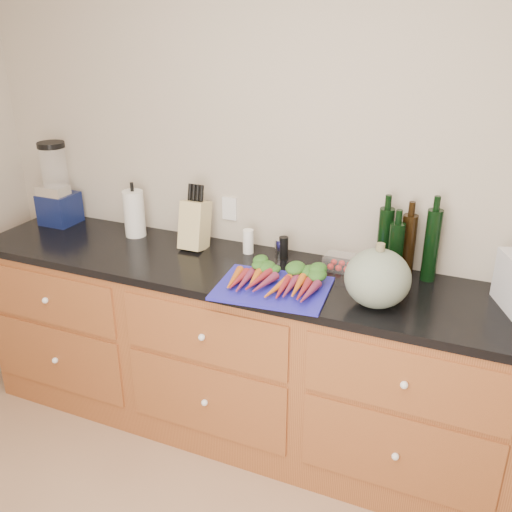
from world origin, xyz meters
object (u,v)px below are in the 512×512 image
at_px(carrots, 276,279).
at_px(knife_block, 195,225).
at_px(blender_appliance, 57,189).
at_px(squash, 378,278).
at_px(cutting_board, 273,288).
at_px(paper_towel, 134,214).
at_px(tomato_box, 340,263).

xyz_separation_m(carrots, knife_block, (-0.55, 0.26, 0.09)).
xyz_separation_m(carrots, blender_appliance, (-1.45, 0.28, 0.17)).
bearing_deg(squash, blender_appliance, 171.65).
distance_m(cutting_board, knife_block, 0.64).
bearing_deg(blender_appliance, carrots, -10.90).
distance_m(paper_towel, knife_block, 0.38).
height_order(blender_appliance, knife_block, blender_appliance).
xyz_separation_m(blender_appliance, knife_block, (0.90, -0.02, -0.08)).
bearing_deg(blender_appliance, paper_towel, 0.29).
relative_size(cutting_board, squash, 1.78).
bearing_deg(squash, paper_towel, 168.51).
distance_m(cutting_board, blender_appliance, 1.50).
relative_size(cutting_board, carrots, 1.21).
relative_size(carrots, squash, 1.47).
distance_m(carrots, knife_block, 0.62).
distance_m(carrots, squash, 0.45).
bearing_deg(squash, knife_block, 165.35).
bearing_deg(knife_block, cutting_board, -28.56).
bearing_deg(tomato_box, carrots, -126.28).
bearing_deg(blender_appliance, cutting_board, -12.37).
height_order(carrots, squash, squash).
xyz_separation_m(cutting_board, knife_block, (-0.55, 0.30, 0.12)).
relative_size(squash, paper_towel, 1.08).
height_order(squash, paper_towel, paper_towel).
bearing_deg(squash, carrots, -179.91).
relative_size(blender_appliance, knife_block, 1.91).
distance_m(cutting_board, carrots, 0.05).
bearing_deg(paper_towel, squash, -11.49).
height_order(squash, tomato_box, squash).
bearing_deg(knife_block, squash, -14.65).
height_order(cutting_board, tomato_box, tomato_box).
distance_m(blender_appliance, knife_block, 0.90).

